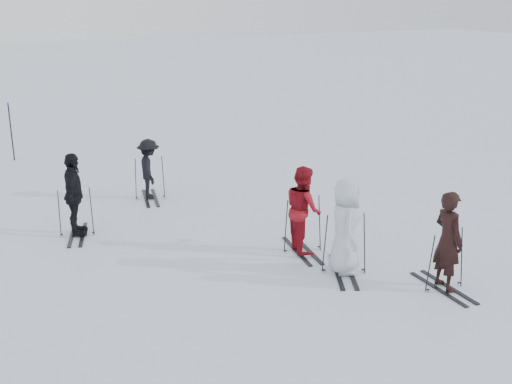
# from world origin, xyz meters

# --- Properties ---
(ground) EXTENTS (120.00, 120.00, 0.00)m
(ground) POSITION_xyz_m (0.00, 0.00, 0.00)
(ground) COLOR silver
(ground) RESTS_ON ground
(skier_near_dark) EXTENTS (0.47, 0.69, 1.84)m
(skier_near_dark) POSITION_xyz_m (1.87, -2.96, 0.92)
(skier_near_dark) COLOR black
(skier_near_dark) RESTS_ON ground
(skier_red) EXTENTS (0.82, 0.98, 1.80)m
(skier_red) POSITION_xyz_m (0.45, -0.27, 0.90)
(skier_red) COLOR maroon
(skier_red) RESTS_ON ground
(skier_grey) EXTENTS (0.92, 1.07, 1.86)m
(skier_grey) POSITION_xyz_m (0.63, -1.55, 0.93)
(skier_grey) COLOR silver
(skier_grey) RESTS_ON ground
(skier_uphill_left) EXTENTS (0.74, 1.17, 1.85)m
(skier_uphill_left) POSITION_xyz_m (-3.59, 2.74, 0.93)
(skier_uphill_left) COLOR black
(skier_uphill_left) RESTS_ON ground
(skier_uphill_far) EXTENTS (0.78, 1.11, 1.56)m
(skier_uphill_far) POSITION_xyz_m (-1.32, 4.56, 0.78)
(skier_uphill_far) COLOR black
(skier_uphill_far) RESTS_ON ground
(skis_near_dark) EXTENTS (1.63, 0.91, 1.16)m
(skis_near_dark) POSITION_xyz_m (1.87, -2.96, 0.58)
(skis_near_dark) COLOR black
(skis_near_dark) RESTS_ON ground
(skis_red) EXTENTS (1.79, 1.15, 1.22)m
(skis_red) POSITION_xyz_m (0.45, -0.27, 0.61)
(skis_red) COLOR black
(skis_red) RESTS_ON ground
(skis_grey) EXTENTS (1.92, 1.54, 1.24)m
(skis_grey) POSITION_xyz_m (0.63, -1.55, 0.62)
(skis_grey) COLOR black
(skis_grey) RESTS_ON ground
(skis_uphill_left) EXTENTS (1.71, 1.22, 1.13)m
(skis_uphill_left) POSITION_xyz_m (-3.59, 2.74, 0.56)
(skis_uphill_left) COLOR black
(skis_uphill_left) RESTS_ON ground
(skis_uphill_far) EXTENTS (1.73, 1.15, 1.16)m
(skis_uphill_far) POSITION_xyz_m (-1.32, 4.56, 0.58)
(skis_uphill_far) COLOR black
(skis_uphill_far) RESTS_ON ground
(piste_marker) EXTENTS (0.05, 0.05, 1.86)m
(piste_marker) POSITION_xyz_m (-4.03, 10.33, 0.93)
(piste_marker) COLOR black
(piste_marker) RESTS_ON ground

